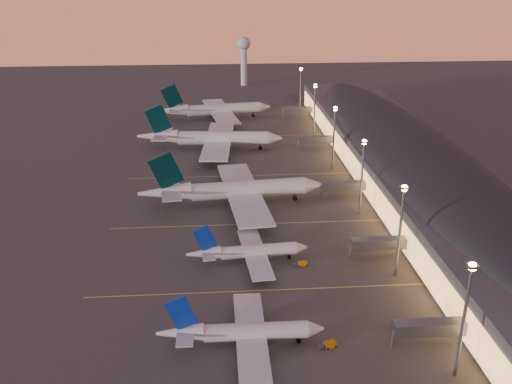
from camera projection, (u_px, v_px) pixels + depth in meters
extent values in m
plane|color=#3F3C3A|center=(261.00, 280.00, 149.82)|extent=(700.00, 700.00, 0.00)
cylinder|color=silver|center=(256.00, 331.00, 123.29)|extent=(22.51, 3.95, 3.83)
cone|color=silver|center=(316.00, 329.00, 124.14)|extent=(3.65, 3.85, 3.83)
cone|color=silver|center=(180.00, 333.00, 122.05)|extent=(10.18, 3.88, 3.83)
cube|color=silver|center=(251.00, 334.00, 123.47)|extent=(6.70, 32.27, 0.42)
cylinder|color=#0D2C9F|center=(252.00, 320.00, 130.56)|extent=(5.09, 2.90, 2.87)
cylinder|color=#0D2C9F|center=(256.00, 360.00, 117.43)|extent=(5.09, 2.90, 2.87)
cube|color=#0D2C9F|center=(181.00, 313.00, 120.24)|extent=(7.02, 0.61, 8.30)
cube|color=silver|center=(186.00, 330.00, 121.92)|extent=(3.69, 11.62, 0.27)
cylinder|color=black|center=(299.00, 340.00, 124.89)|extent=(0.31, 0.31, 1.51)
cylinder|color=black|center=(299.00, 341.00, 124.98)|extent=(1.08, 0.68, 1.07)
cylinder|color=black|center=(247.00, 335.00, 126.64)|extent=(0.31, 0.31, 1.51)
cylinder|color=black|center=(247.00, 335.00, 126.73)|extent=(1.08, 0.68, 1.07)
cylinder|color=black|center=(248.00, 350.00, 121.68)|extent=(0.31, 0.31, 1.51)
cylinder|color=black|center=(248.00, 350.00, 121.76)|extent=(1.08, 0.68, 1.07)
cylinder|color=silver|center=(258.00, 251.00, 158.44)|extent=(21.25, 5.35, 3.58)
cone|color=silver|center=(301.00, 247.00, 160.25)|extent=(3.68, 3.86, 3.58)
cone|color=silver|center=(204.00, 253.00, 156.01)|extent=(9.77, 4.37, 3.58)
cube|color=silver|center=(255.00, 253.00, 158.52)|extent=(8.65, 30.56, 0.39)
cylinder|color=#0D2C9F|center=(254.00, 246.00, 165.15)|extent=(4.96, 3.08, 2.68)
cylinder|color=#0D2C9F|center=(261.00, 268.00, 152.99)|extent=(4.96, 3.08, 2.68)
cube|color=#0D2C9F|center=(205.00, 238.00, 154.35)|extent=(6.58, 1.09, 7.77)
cube|color=silver|center=(208.00, 251.00, 155.98)|extent=(4.30, 11.10, 0.25)
cylinder|color=black|center=(289.00, 256.00, 160.67)|extent=(0.31, 0.31, 1.41)
cylinder|color=black|center=(289.00, 257.00, 160.75)|extent=(1.05, 0.71, 1.00)
cylinder|color=black|center=(251.00, 255.00, 161.41)|extent=(0.31, 0.31, 1.41)
cylinder|color=black|center=(251.00, 256.00, 161.49)|extent=(1.05, 0.71, 1.00)
cylinder|color=black|center=(254.00, 263.00, 156.82)|extent=(0.31, 0.31, 1.41)
cylinder|color=black|center=(254.00, 264.00, 156.89)|extent=(1.05, 0.71, 1.00)
cylinder|color=silver|center=(248.00, 189.00, 195.99)|extent=(39.69, 9.74, 5.94)
cone|color=silver|center=(313.00, 185.00, 199.63)|extent=(6.89, 6.53, 5.94)
cone|color=silver|center=(165.00, 192.00, 191.15)|extent=(18.24, 7.64, 5.94)
cube|color=silver|center=(243.00, 192.00, 196.07)|extent=(16.95, 58.28, 0.65)
cylinder|color=#55575C|center=(241.00, 184.00, 208.57)|extent=(9.27, 5.30, 4.46)
cylinder|color=#55575C|center=(253.00, 212.00, 185.46)|extent=(9.27, 5.30, 4.46)
cube|color=black|center=(166.00, 171.00, 188.44)|extent=(11.75, 2.03, 13.19)
cube|color=silver|center=(171.00, 189.00, 191.17)|extent=(8.32, 21.20, 0.42)
cylinder|color=black|center=(295.00, 197.00, 200.17)|extent=(0.52, 0.52, 2.38)
cylinder|color=black|center=(295.00, 198.00, 200.30)|extent=(1.76, 1.20, 1.66)
cylinder|color=black|center=(238.00, 196.00, 200.83)|extent=(0.52, 0.52, 2.38)
cylinder|color=black|center=(238.00, 197.00, 200.96)|extent=(1.76, 1.20, 1.66)
cylinder|color=black|center=(241.00, 205.00, 193.22)|extent=(0.52, 0.52, 2.38)
cylinder|color=black|center=(241.00, 206.00, 193.36)|extent=(1.76, 1.20, 1.66)
cylinder|color=silver|center=(223.00, 138.00, 253.17)|extent=(40.31, 9.35, 6.04)
cone|color=silver|center=(275.00, 138.00, 253.00)|extent=(6.92, 6.56, 6.04)
cone|color=silver|center=(157.00, 136.00, 253.11)|extent=(18.48, 7.52, 6.04)
cube|color=silver|center=(218.00, 140.00, 253.58)|extent=(16.42, 59.15, 0.66)
cylinder|color=#55575C|center=(223.00, 137.00, 266.25)|extent=(9.37, 5.27, 4.53)
cylinder|color=#55575C|center=(219.00, 154.00, 242.41)|extent=(9.37, 5.27, 4.53)
cube|color=black|center=(158.00, 119.00, 250.20)|extent=(11.95, 1.90, 13.41)
cube|color=silver|center=(162.00, 134.00, 252.76)|extent=(8.17, 21.48, 0.42)
cylinder|color=black|center=(260.00, 147.00, 254.62)|extent=(0.52, 0.52, 2.42)
cylinder|color=black|center=(260.00, 148.00, 254.75)|extent=(1.77, 1.19, 1.69)
cylinder|color=black|center=(216.00, 144.00, 258.69)|extent=(0.52, 0.52, 2.42)
cylinder|color=black|center=(216.00, 145.00, 258.83)|extent=(1.77, 1.19, 1.69)
cylinder|color=black|center=(215.00, 150.00, 250.85)|extent=(0.52, 0.52, 2.42)
cylinder|color=black|center=(215.00, 151.00, 250.98)|extent=(1.77, 1.19, 1.69)
cylinder|color=silver|center=(224.00, 109.00, 304.27)|extent=(39.05, 11.75, 5.84)
cone|color=silver|center=(264.00, 107.00, 309.03)|extent=(7.06, 6.73, 5.84)
cone|color=silver|center=(171.00, 111.00, 298.05)|extent=(18.13, 8.47, 5.84)
cube|color=silver|center=(220.00, 111.00, 304.26)|extent=(19.81, 57.49, 0.64)
cylinder|color=#55575C|center=(219.00, 109.00, 316.47)|extent=(9.29, 5.68, 4.38)
cylinder|color=#55575C|center=(227.00, 120.00, 294.04)|extent=(9.29, 5.68, 4.38)
cube|color=black|center=(172.00, 96.00, 295.43)|extent=(11.51, 2.65, 12.96)
cube|color=silver|center=(175.00, 109.00, 298.18)|extent=(9.30, 21.04, 0.41)
cylinder|color=black|center=(253.00, 115.00, 309.24)|extent=(0.53, 0.53, 2.34)
cylinder|color=black|center=(253.00, 116.00, 309.37)|extent=(1.77, 1.26, 1.63)
cylinder|color=black|center=(217.00, 115.00, 308.83)|extent=(0.53, 0.53, 2.34)
cylinder|color=black|center=(217.00, 116.00, 308.96)|extent=(1.77, 1.26, 1.63)
cylinder|color=black|center=(219.00, 119.00, 301.44)|extent=(0.53, 0.53, 2.34)
cylinder|color=black|center=(219.00, 119.00, 301.57)|extent=(1.77, 1.26, 1.63)
cube|color=#47474C|center=(406.00, 164.00, 219.02)|extent=(40.00, 255.00, 12.00)
ellipsoid|color=black|center=(408.00, 149.00, 216.78)|extent=(39.00, 253.00, 10.92)
cube|color=#F4AA58|center=(354.00, 167.00, 217.98)|extent=(0.40, 244.80, 8.00)
cube|color=#55575C|center=(430.00, 328.00, 122.75)|extent=(16.00, 3.20, 3.00)
cylinder|color=slate|center=(393.00, 338.00, 123.05)|extent=(0.70, 0.70, 4.40)
cube|color=#55575C|center=(379.00, 243.00, 159.77)|extent=(16.00, 3.20, 3.00)
cylinder|color=slate|center=(350.00, 252.00, 160.07)|extent=(0.70, 0.70, 4.40)
cube|color=#55575C|center=(344.00, 186.00, 201.42)|extent=(16.00, 3.20, 3.00)
cylinder|color=slate|center=(321.00, 192.00, 201.72)|extent=(0.70, 0.70, 4.40)
cube|color=#55575C|center=(316.00, 140.00, 254.18)|extent=(16.00, 3.20, 3.00)
cylinder|color=slate|center=(298.00, 145.00, 254.47)|extent=(0.70, 0.70, 4.40)
cube|color=#55575C|center=(298.00, 110.00, 306.01)|extent=(16.00, 3.20, 3.00)
cylinder|color=slate|center=(283.00, 114.00, 306.31)|extent=(0.70, 0.70, 4.40)
cylinder|color=slate|center=(463.00, 323.00, 110.66)|extent=(0.70, 0.70, 25.00)
cube|color=slate|center=(472.00, 266.00, 105.93)|extent=(2.20, 2.20, 0.50)
sphere|color=#FFD05D|center=(472.00, 266.00, 106.01)|extent=(1.80, 1.80, 1.80)
cylinder|color=slate|center=(400.00, 233.00, 147.68)|extent=(0.70, 0.70, 25.00)
cube|color=slate|center=(404.00, 187.00, 142.95)|extent=(2.20, 2.20, 0.50)
sphere|color=#FFD05D|center=(404.00, 188.00, 143.03)|extent=(1.80, 1.80, 1.80)
cylinder|color=slate|center=(362.00, 179.00, 184.70)|extent=(0.70, 0.70, 25.00)
cube|color=slate|center=(364.00, 141.00, 179.97)|extent=(2.20, 2.20, 0.50)
sphere|color=#FFD05D|center=(364.00, 142.00, 180.05)|extent=(1.80, 1.80, 1.80)
cylinder|color=slate|center=(334.00, 139.00, 226.35)|extent=(0.70, 0.70, 25.00)
cube|color=slate|center=(335.00, 108.00, 221.62)|extent=(2.20, 2.20, 0.50)
sphere|color=#FFD05D|center=(335.00, 109.00, 221.70)|extent=(1.80, 1.80, 1.80)
cylinder|color=slate|center=(314.00, 112.00, 268.00)|extent=(0.70, 0.70, 25.00)
cube|color=slate|center=(315.00, 85.00, 263.27)|extent=(2.20, 2.20, 0.50)
sphere|color=#FFD05D|center=(315.00, 86.00, 263.35)|extent=(1.80, 1.80, 1.80)
cylinder|color=slate|center=(300.00, 92.00, 309.65)|extent=(0.70, 0.70, 25.00)
cube|color=slate|center=(301.00, 69.00, 304.92)|extent=(2.20, 2.20, 0.50)
sphere|color=#FFD05D|center=(301.00, 69.00, 305.00)|extent=(1.80, 1.80, 1.80)
cylinder|color=silver|center=(244.00, 66.00, 386.32)|extent=(4.40, 4.40, 26.00)
sphere|color=silver|center=(244.00, 43.00, 380.74)|extent=(9.00, 9.00, 9.00)
cube|color=#D8C659|center=(263.00, 290.00, 145.19)|extent=(90.00, 0.36, 0.00)
cube|color=#D8C659|center=(252.00, 224.00, 182.21)|extent=(90.00, 0.36, 0.00)
cube|color=#D8C659|center=(244.00, 176.00, 223.86)|extent=(90.00, 0.36, 0.00)
cube|color=#D8C659|center=(238.00, 136.00, 274.76)|extent=(90.00, 0.36, 0.00)
cube|color=#CD8406|center=(330.00, 344.00, 123.70)|extent=(2.92, 2.31, 1.17)
cube|color=#55575C|center=(322.00, 347.00, 123.07)|extent=(1.85, 1.78, 0.85)
cylinder|color=black|center=(332.00, 342.00, 124.85)|extent=(0.50, 0.33, 0.47)
cylinder|color=black|center=(336.00, 347.00, 123.49)|extent=(0.50, 0.33, 0.47)
cylinder|color=black|center=(324.00, 344.00, 124.17)|extent=(0.50, 0.33, 0.47)
cylinder|color=black|center=(328.00, 349.00, 122.80)|extent=(0.50, 0.33, 0.47)
cube|color=#CD8406|center=(404.00, 326.00, 129.82)|extent=(2.43, 1.54, 1.10)
cube|color=#55575C|center=(396.00, 327.00, 129.77)|extent=(1.42, 1.33, 0.80)
cylinder|color=black|center=(406.00, 326.00, 130.68)|extent=(0.44, 0.19, 0.44)
cylinder|color=black|center=(408.00, 329.00, 129.29)|extent=(0.44, 0.19, 0.44)
cylinder|color=black|center=(399.00, 326.00, 130.59)|extent=(0.44, 0.19, 0.44)
cylinder|color=black|center=(401.00, 330.00, 129.19)|extent=(0.44, 0.19, 0.44)
cube|color=#CD8406|center=(303.00, 264.00, 157.02)|extent=(2.74, 2.09, 1.12)
cube|color=#55575C|center=(296.00, 265.00, 156.52)|extent=(1.71, 1.64, 0.81)
cylinder|color=black|center=(304.00, 263.00, 158.09)|extent=(0.48, 0.29, 0.45)
cylinder|color=black|center=(307.00, 265.00, 156.75)|extent=(0.48, 0.29, 0.45)
cylinder|color=black|center=(298.00, 264.00, 157.53)|extent=(0.48, 0.29, 0.45)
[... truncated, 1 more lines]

